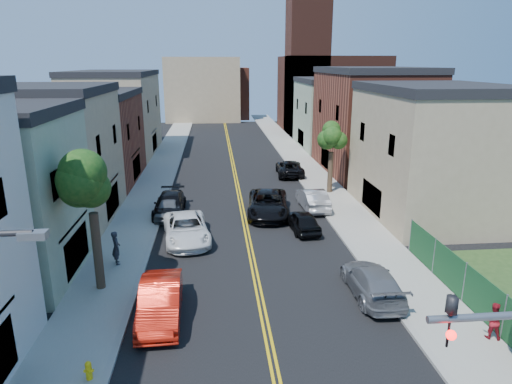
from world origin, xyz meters
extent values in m
cube|color=gray|center=(-7.90, 40.00, 0.07)|extent=(3.20, 100.00, 0.15)
cube|color=gray|center=(7.90, 40.00, 0.07)|extent=(3.20, 100.00, 0.15)
cube|color=gray|center=(-6.15, 40.00, 0.07)|extent=(0.30, 100.00, 0.15)
cube|color=gray|center=(6.15, 40.00, 0.07)|extent=(0.30, 100.00, 0.15)
cube|color=#998466|center=(-14.00, 25.00, 4.50)|extent=(9.00, 10.00, 9.00)
cube|color=brown|center=(-14.00, 36.00, 4.00)|extent=(9.00, 12.00, 8.00)
cube|color=#998466|center=(-14.00, 50.00, 4.75)|extent=(9.00, 16.00, 9.50)
cube|color=#998466|center=(14.00, 24.00, 4.50)|extent=(9.00, 12.00, 9.00)
cube|color=brown|center=(14.00, 38.00, 5.00)|extent=(9.00, 14.00, 10.00)
cube|color=gray|center=(14.00, 52.00, 4.25)|extent=(9.00, 12.00, 8.50)
cube|color=#4C2319|center=(17.50, 68.00, 6.00)|extent=(16.00, 14.00, 12.00)
cube|color=#4C2319|center=(12.50, 64.00, 11.00)|extent=(6.00, 6.00, 22.00)
cube|color=#998466|center=(-4.00, 82.00, 6.00)|extent=(14.00, 8.00, 12.00)
cube|color=brown|center=(0.00, 86.00, 5.00)|extent=(10.00, 8.00, 10.00)
cube|color=#143F1E|center=(9.50, 9.50, 1.10)|extent=(0.04, 15.00, 1.90)
cylinder|color=#312318|center=(-7.90, 14.00, 2.13)|extent=(0.44, 0.44, 3.96)
sphere|color=#103A10|center=(-7.90, 14.00, 6.45)|extent=(5.20, 5.20, 5.20)
sphere|color=#103A10|center=(-7.38, 13.61, 7.49)|extent=(3.90, 3.90, 3.90)
sphere|color=#103A10|center=(-8.42, 14.52, 5.93)|extent=(3.64, 3.64, 3.64)
cylinder|color=#312318|center=(7.90, 30.00, 1.91)|extent=(0.44, 0.44, 3.52)
sphere|color=#103A10|center=(7.90, 30.00, 5.65)|extent=(4.40, 4.40, 4.40)
sphere|color=#103A10|center=(8.34, 29.67, 6.53)|extent=(3.30, 3.30, 3.30)
sphere|color=#103A10|center=(7.46, 30.44, 5.21)|extent=(3.08, 3.08, 3.08)
imported|color=black|center=(2.00, -0.50, 6.70)|extent=(0.16, 0.20, 1.00)
sphere|color=#FF0C0C|center=(2.00, -0.62, 6.50)|extent=(0.18, 0.18, 0.18)
cube|color=slate|center=(-5.40, 1.00, 8.00)|extent=(0.50, 0.25, 0.15)
imported|color=red|center=(-4.60, 11.09, 0.84)|extent=(1.96, 5.18, 1.69)
imported|color=white|center=(-3.95, 20.20, 0.82)|extent=(3.48, 6.20, 1.64)
imported|color=#4F5255|center=(-5.50, 24.86, 0.72)|extent=(1.98, 4.34, 1.44)
imported|color=black|center=(-5.50, 25.67, 0.78)|extent=(2.30, 5.41, 1.55)
imported|color=slate|center=(5.50, 12.21, 0.75)|extent=(2.13, 5.20, 1.51)
imported|color=black|center=(3.80, 21.27, 0.71)|extent=(2.09, 4.32, 1.42)
imported|color=#929399|center=(5.50, 25.91, 0.81)|extent=(1.88, 4.99, 1.63)
imported|color=black|center=(5.50, 36.83, 0.76)|extent=(2.85, 5.63, 1.53)
imported|color=black|center=(1.86, 24.76, 0.88)|extent=(3.62, 6.64, 1.76)
imported|color=#282830|center=(-7.64, 16.77, 1.12)|extent=(0.69, 0.82, 1.93)
imported|color=maroon|center=(9.10, 8.08, 0.94)|extent=(0.94, 0.85, 1.59)
cylinder|color=yellow|center=(-6.70, 7.03, 0.44)|extent=(0.23, 0.23, 0.58)
sphere|color=yellow|center=(-6.70, 7.03, 0.75)|extent=(0.23, 0.23, 0.23)
cylinder|color=yellow|center=(-6.70, 7.03, 0.49)|extent=(0.35, 0.12, 0.12)
cylinder|color=yellow|center=(-6.70, 7.03, 0.49)|extent=(0.12, 0.35, 0.12)
camera|label=1|loc=(-2.02, -7.11, 11.07)|focal=31.60mm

